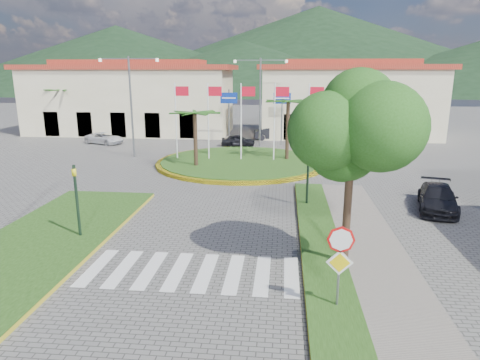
# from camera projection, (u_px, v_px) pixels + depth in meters

# --- Properties ---
(ground) EXTENTS (160.00, 160.00, 0.00)m
(ground) POSITION_uv_depth(u_px,v_px,m) (156.00, 340.00, 11.24)
(ground) COLOR #615F5C
(ground) RESTS_ON ground
(sidewalk_right) EXTENTS (4.00, 28.00, 0.15)m
(sidewalk_right) POSITION_uv_depth(u_px,v_px,m) (374.00, 309.00, 12.56)
(sidewalk_right) COLOR gray
(sidewalk_right) RESTS_ON ground
(verge_right) EXTENTS (1.60, 28.00, 0.18)m
(verge_right) POSITION_uv_depth(u_px,v_px,m) (333.00, 307.00, 12.68)
(verge_right) COLOR #1F4112
(verge_right) RESTS_ON ground
(median_left) EXTENTS (5.00, 14.00, 0.18)m
(median_left) POSITION_uv_depth(u_px,v_px,m) (45.00, 240.00, 17.65)
(median_left) COLOR #1F4112
(median_left) RESTS_ON ground
(crosswalk) EXTENTS (8.00, 3.00, 0.01)m
(crosswalk) POSITION_uv_depth(u_px,v_px,m) (189.00, 271.00, 15.10)
(crosswalk) COLOR silver
(crosswalk) RESTS_ON ground
(roundabout_island) EXTENTS (12.70, 12.70, 6.00)m
(roundabout_island) POSITION_uv_depth(u_px,v_px,m) (240.00, 162.00, 32.40)
(roundabout_island) COLOR yellow
(roundabout_island) RESTS_ON ground
(stop_sign) EXTENTS (0.80, 0.11, 2.65)m
(stop_sign) POSITION_uv_depth(u_px,v_px,m) (340.00, 254.00, 12.21)
(stop_sign) COLOR slate
(stop_sign) RESTS_ON ground
(deciduous_tree) EXTENTS (3.60, 3.60, 6.80)m
(deciduous_tree) POSITION_uv_depth(u_px,v_px,m) (353.00, 124.00, 14.24)
(deciduous_tree) COLOR black
(deciduous_tree) RESTS_ON ground
(traffic_light_left) EXTENTS (0.15, 0.18, 3.20)m
(traffic_light_left) POSITION_uv_depth(u_px,v_px,m) (76.00, 195.00, 17.54)
(traffic_light_left) COLOR black
(traffic_light_left) RESTS_ON ground
(traffic_light_right) EXTENTS (0.15, 0.18, 3.20)m
(traffic_light_right) POSITION_uv_depth(u_px,v_px,m) (308.00, 170.00, 21.88)
(traffic_light_right) COLOR black
(traffic_light_right) RESTS_ON ground
(traffic_light_far) EXTENTS (0.18, 0.15, 3.20)m
(traffic_light_far) POSITION_uv_depth(u_px,v_px,m) (342.00, 133.00, 35.03)
(traffic_light_far) COLOR black
(traffic_light_far) RESTS_ON ground
(direction_sign_west) EXTENTS (1.60, 0.14, 5.20)m
(direction_sign_west) POSITION_uv_depth(u_px,v_px,m) (229.00, 107.00, 40.41)
(direction_sign_west) COLOR slate
(direction_sign_west) RESTS_ON ground
(direction_sign_east) EXTENTS (1.60, 0.14, 5.20)m
(direction_sign_east) POSITION_uv_depth(u_px,v_px,m) (282.00, 108.00, 39.92)
(direction_sign_east) COLOR slate
(direction_sign_east) RESTS_ON ground
(street_lamp_centre) EXTENTS (4.80, 0.16, 8.00)m
(street_lamp_centre) POSITION_uv_depth(u_px,v_px,m) (260.00, 98.00, 38.94)
(street_lamp_centre) COLOR slate
(street_lamp_centre) RESTS_ON ground
(street_lamp_west) EXTENTS (4.80, 0.16, 8.00)m
(street_lamp_west) POSITION_uv_depth(u_px,v_px,m) (131.00, 102.00, 34.15)
(street_lamp_west) COLOR slate
(street_lamp_west) RESTS_ON ground
(building_left) EXTENTS (23.32, 9.54, 8.05)m
(building_left) POSITION_uv_depth(u_px,v_px,m) (132.00, 98.00, 48.28)
(building_left) COLOR beige
(building_left) RESTS_ON ground
(building_right) EXTENTS (19.08, 9.54, 8.05)m
(building_right) POSITION_uv_depth(u_px,v_px,m) (348.00, 99.00, 45.91)
(building_right) COLOR beige
(building_right) RESTS_ON ground
(hill_far_west) EXTENTS (140.00, 140.00, 22.00)m
(hill_far_west) POSITION_uv_depth(u_px,v_px,m) (118.00, 59.00, 148.86)
(hill_far_west) COLOR black
(hill_far_west) RESTS_ON ground
(hill_far_mid) EXTENTS (180.00, 180.00, 30.00)m
(hill_far_mid) POSITION_uv_depth(u_px,v_px,m) (317.00, 48.00, 160.24)
(hill_far_mid) COLOR black
(hill_far_mid) RESTS_ON ground
(hill_near_back) EXTENTS (110.00, 110.00, 16.00)m
(hill_near_back) POSITION_uv_depth(u_px,v_px,m) (243.00, 67.00, 135.53)
(hill_near_back) COLOR black
(hill_near_back) RESTS_ON ground
(white_van) EXTENTS (4.31, 3.17, 1.09)m
(white_van) POSITION_uv_depth(u_px,v_px,m) (104.00, 138.00, 41.41)
(white_van) COLOR silver
(white_van) RESTS_ON ground
(car_dark_a) EXTENTS (3.24, 1.55, 1.07)m
(car_dark_a) POSITION_uv_depth(u_px,v_px,m) (238.00, 140.00, 40.13)
(car_dark_a) COLOR black
(car_dark_a) RESTS_ON ground
(car_dark_b) EXTENTS (3.98, 1.82, 1.27)m
(car_dark_b) POSITION_uv_depth(u_px,v_px,m) (273.00, 134.00, 43.85)
(car_dark_b) COLOR black
(car_dark_b) RESTS_ON ground
(car_side_right) EXTENTS (2.75, 4.64, 1.26)m
(car_side_right) POSITION_uv_depth(u_px,v_px,m) (438.00, 198.00, 21.64)
(car_side_right) COLOR black
(car_side_right) RESTS_ON ground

